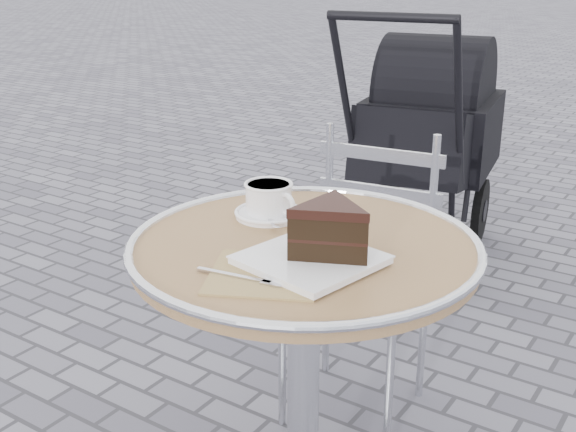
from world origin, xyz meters
The scene contains 5 objects.
cafe_table centered at (0.00, 0.00, 0.57)m, with size 0.72×0.72×0.74m.
cappuccino_set centered at (-0.15, 0.09, 0.77)m, with size 0.15×0.16×0.08m.
cake_plate_set centered at (0.09, -0.07, 0.79)m, with size 0.31×0.35×0.12m.
bistro_chair centered at (-0.14, 0.57, 0.51)m, with size 0.41×0.41×0.82m.
baby_stroller centered at (-0.47, 1.72, 0.49)m, with size 0.65×1.12×1.10m.
Camera 1 is at (0.72, -1.14, 1.28)m, focal length 45.00 mm.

